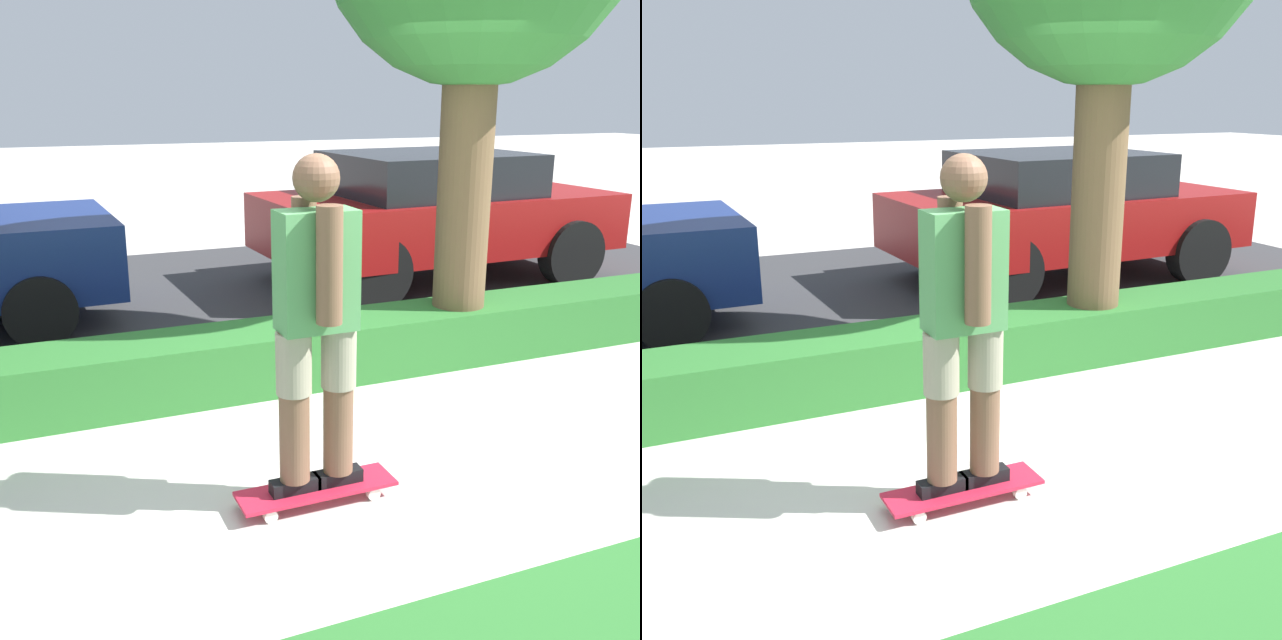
{
  "view_description": "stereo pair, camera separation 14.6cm",
  "coord_description": "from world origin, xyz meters",
  "views": [
    {
      "loc": [
        -1.84,
        -3.32,
        2.06
      ],
      "look_at": [
        -0.2,
        0.6,
        0.78
      ],
      "focal_mm": 42.0,
      "sensor_mm": 36.0,
      "label": 1
    },
    {
      "loc": [
        -1.97,
        -3.26,
        2.06
      ],
      "look_at": [
        -0.2,
        0.6,
        0.78
      ],
      "focal_mm": 42.0,
      "sensor_mm": 36.0,
      "label": 2
    }
  ],
  "objects": [
    {
      "name": "skater_person",
      "position": [
        -0.51,
        -0.08,
        1.01
      ],
      "size": [
        0.5,
        0.44,
        1.71
      ],
      "color": "black",
      "rests_on": "skateboard"
    },
    {
      "name": "ground_plane",
      "position": [
        0.0,
        0.0,
        0.0
      ],
      "size": [
        60.0,
        60.0,
        0.0
      ],
      "primitive_type": "plane",
      "color": "beige"
    },
    {
      "name": "parked_car_middle",
      "position": [
        2.64,
        4.04,
        0.78
      ],
      "size": [
        4.0,
        2.11,
        1.44
      ],
      "rotation": [
        0.0,
        0.0,
        0.04
      ],
      "color": "maroon",
      "rests_on": "ground_plane"
    },
    {
      "name": "hedge_row",
      "position": [
        0.0,
        1.6,
        0.22
      ],
      "size": [
        12.73,
        0.6,
        0.44
      ],
      "color": "#2D702D",
      "rests_on": "ground_plane"
    },
    {
      "name": "skateboard",
      "position": [
        -0.51,
        -0.08,
        0.07
      ],
      "size": [
        0.85,
        0.24,
        0.09
      ],
      "color": "red",
      "rests_on": "ground_plane"
    },
    {
      "name": "street_asphalt",
      "position": [
        0.0,
        4.2,
        0.0
      ],
      "size": [
        12.73,
        5.0,
        0.01
      ],
      "color": "#38383A",
      "rests_on": "ground_plane"
    }
  ]
}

